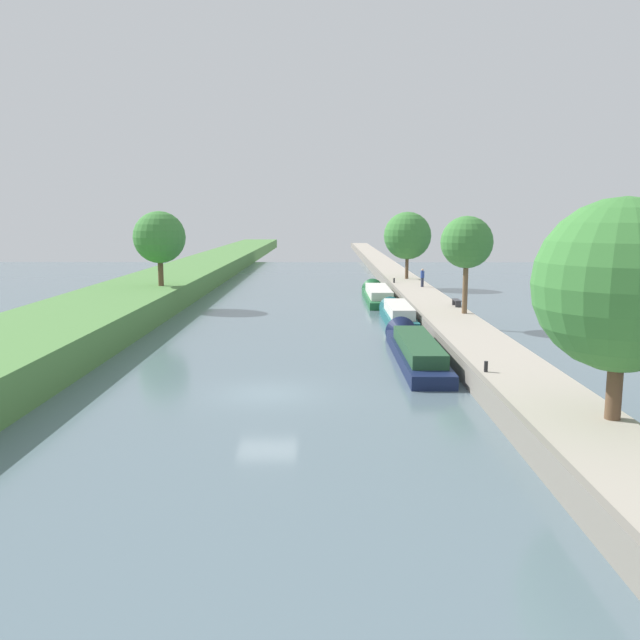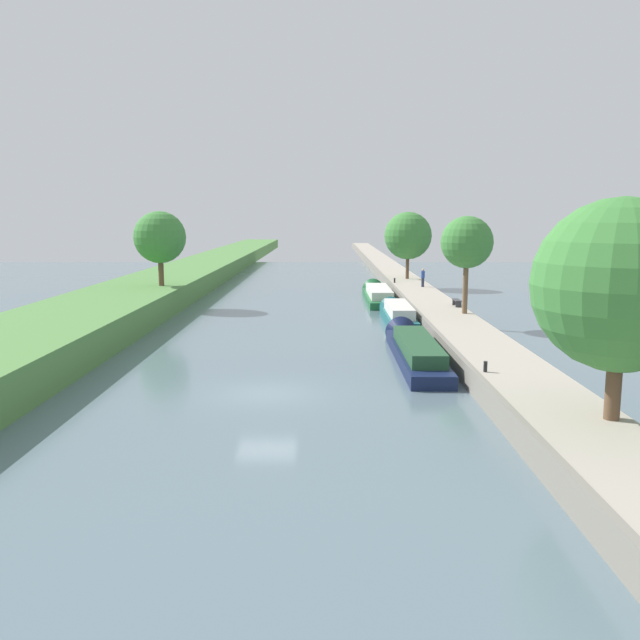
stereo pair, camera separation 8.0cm
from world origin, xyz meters
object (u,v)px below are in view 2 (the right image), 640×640
at_px(mooring_bollard_near, 485,367).
at_px(mooring_bollard_far, 395,280).
at_px(person_walking, 423,277).
at_px(narrowboat_teal, 397,314).
at_px(park_bench, 457,301).
at_px(narrowboat_green, 378,294).
at_px(narrowboat_navy, 414,348).

height_order(mooring_bollard_near, mooring_bollard_far, same).
bearing_deg(mooring_bollard_near, person_walking, 86.25).
distance_m(narrowboat_teal, mooring_bollard_near, 19.20).
xyz_separation_m(person_walking, park_bench, (0.56, -13.06, -0.53)).
distance_m(narrowboat_teal, narrowboat_green, 12.58).
relative_size(mooring_bollard_near, park_bench, 0.30).
height_order(narrowboat_teal, narrowboat_green, narrowboat_teal).
distance_m(narrowboat_green, person_walking, 4.71).
bearing_deg(narrowboat_teal, park_bench, 14.28).
height_order(person_walking, mooring_bollard_far, person_walking).
bearing_deg(park_bench, person_walking, 92.47).
bearing_deg(narrowboat_green, mooring_bollard_far, 68.90).
height_order(narrowboat_green, person_walking, person_walking).
height_order(narrowboat_navy, narrowboat_green, narrowboat_green).
xyz_separation_m(narrowboat_navy, mooring_bollard_far, (1.99, 29.68, 0.71)).
bearing_deg(narrowboat_teal, person_walking, 75.00).
xyz_separation_m(narrowboat_green, mooring_bollard_far, (2.04, 5.27, 0.73)).
bearing_deg(narrowboat_teal, narrowboat_green, 91.89).
relative_size(narrowboat_navy, mooring_bollard_far, 28.83).
xyz_separation_m(mooring_bollard_near, park_bench, (2.74, 20.23, 0.12)).
bearing_deg(narrowboat_green, narrowboat_navy, -89.89).
distance_m(mooring_bollard_far, park_bench, 16.96).
bearing_deg(person_walking, park_bench, -87.53).
xyz_separation_m(narrowboat_navy, narrowboat_green, (-0.05, 24.41, -0.02)).
bearing_deg(narrowboat_teal, narrowboat_navy, -91.78).
relative_size(narrowboat_navy, person_walking, 7.81).
xyz_separation_m(narrowboat_navy, narrowboat_teal, (0.37, 11.83, 0.06)).
xyz_separation_m(person_walking, mooring_bollard_near, (-2.18, -33.29, -0.65)).
distance_m(narrowboat_teal, park_bench, 4.56).
relative_size(narrowboat_green, park_bench, 8.52).
height_order(person_walking, mooring_bollard_near, person_walking).
relative_size(narrowboat_teal, person_walking, 6.13).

